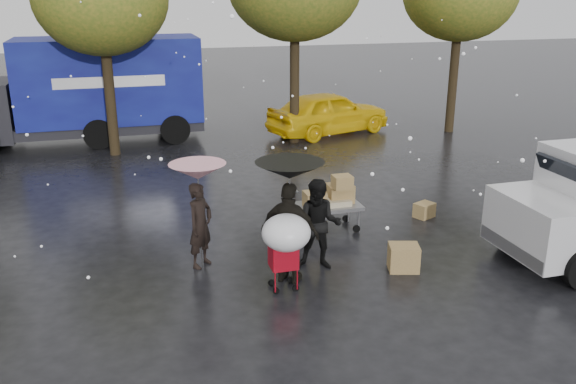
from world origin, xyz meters
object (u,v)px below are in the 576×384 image
object	(u,v)px
person_black	(290,233)
vendor_cart	(330,198)
blue_truck	(85,91)
yellow_taxi	(329,112)
shopping_cart	(286,237)
person_pink	(200,225)

from	to	relation	value
person_black	vendor_cart	world-z (taller)	person_black
person_black	blue_truck	world-z (taller)	blue_truck
yellow_taxi	person_black	bearing A→B (deg)	139.75
vendor_cart	person_black	bearing A→B (deg)	-125.51
person_black	blue_truck	xyz separation A→B (m)	(-3.74, 12.10, 0.82)
shopping_cart	person_pink	bearing A→B (deg)	129.67
person_black	vendor_cart	distance (m)	2.65
blue_truck	vendor_cart	bearing A→B (deg)	-62.08
person_pink	blue_truck	size ratio (longest dim) A/B	0.20
vendor_cart	shopping_cart	bearing A→B (deg)	-123.90
shopping_cart	blue_truck	bearing A→B (deg)	105.83
blue_truck	yellow_taxi	world-z (taller)	blue_truck
shopping_cart	blue_truck	world-z (taller)	blue_truck
person_black	yellow_taxi	bearing A→B (deg)	-75.75
shopping_cart	yellow_taxi	world-z (taller)	yellow_taxi
yellow_taxi	blue_truck	bearing A→B (deg)	64.69
shopping_cart	blue_truck	xyz separation A→B (m)	(-3.55, 12.52, 0.69)
shopping_cart	blue_truck	distance (m)	13.03
person_pink	vendor_cart	world-z (taller)	person_pink
person_pink	person_black	world-z (taller)	person_black
shopping_cart	blue_truck	size ratio (longest dim) A/B	0.18
vendor_cart	blue_truck	world-z (taller)	blue_truck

